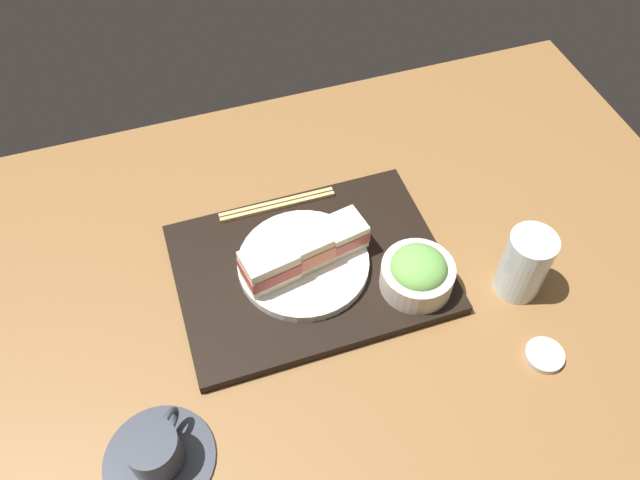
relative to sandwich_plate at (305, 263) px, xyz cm
name	(u,v)px	position (x,y,z in cm)	size (l,w,h in cm)	color
ground_plane	(319,317)	(0.33, 7.68, -4.10)	(140.00, 100.00, 3.00)	brown
serving_tray	(310,268)	(-0.73, 0.12, -1.67)	(41.79, 30.34, 1.85)	black
sandwich_plate	(305,263)	(0.00, 0.00, 0.00)	(20.61, 20.61, 1.50)	white
sandwich_near	(339,235)	(-5.99, -1.35, 3.08)	(8.85, 7.09, 4.66)	#EFE5C1
sandwich_middle	(305,249)	(0.00, 0.00, 3.57)	(9.27, 7.09, 5.63)	beige
sandwich_far	(269,266)	(5.99, 1.35, 3.61)	(8.95, 7.08, 5.73)	#EFE5C1
salad_bowl	(418,273)	(-15.03, 8.70, 2.35)	(11.18, 11.18, 6.84)	beige
chopsticks_pair	(277,205)	(0.84, -13.27, -0.40)	(19.94, 1.84, 0.70)	tan
coffee_cup	(156,453)	(27.14, 22.47, -0.06)	(14.78, 14.78, 6.49)	#333842
drinking_glass	(525,264)	(-30.58, 12.85, 3.35)	(7.13, 7.13, 11.89)	silver
small_sauce_dish	(544,355)	(-28.41, 25.18, -2.09)	(5.68, 5.68, 1.03)	beige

